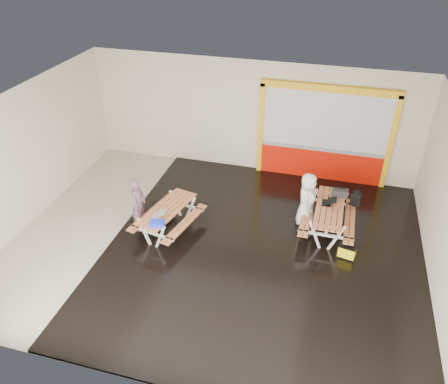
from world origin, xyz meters
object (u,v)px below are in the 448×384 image
(person_right, at_px, (307,200))
(laptop_right, at_px, (329,202))
(toolbox, at_px, (340,193))
(backpack, at_px, (356,198))
(laptop_left, at_px, (159,214))
(fluke_bag, at_px, (347,251))
(picnic_table_left, at_px, (168,214))
(dark_case, at_px, (306,229))
(blue_pouch, at_px, (157,224))
(person_left, at_px, (139,204))
(picnic_table_right, at_px, (329,213))

(person_right, bearing_deg, laptop_right, -83.12)
(toolbox, relative_size, backpack, 1.00)
(person_right, height_order, laptop_left, person_right)
(laptop_left, height_order, fluke_bag, laptop_left)
(picnic_table_left, relative_size, laptop_right, 5.74)
(dark_case, height_order, fluke_bag, fluke_bag)
(blue_pouch, bearing_deg, person_left, 140.38)
(laptop_left, xyz_separation_m, blue_pouch, (0.10, -0.36, 0.00))
(backpack, bearing_deg, laptop_right, -141.59)
(picnic_table_left, xyz_separation_m, dark_case, (3.42, 0.88, -0.44))
(picnic_table_right, xyz_separation_m, person_left, (-4.67, -1.15, 0.18))
(person_right, distance_m, backpack, 1.34)
(person_left, height_order, toolbox, person_left)
(toolbox, distance_m, dark_case, 1.30)
(laptop_right, relative_size, blue_pouch, 1.06)
(picnic_table_right, relative_size, laptop_left, 5.55)
(laptop_right, distance_m, fluke_bag, 1.37)
(person_right, xyz_separation_m, fluke_bag, (1.12, -1.05, -0.59))
(toolbox, bearing_deg, laptop_left, -154.23)
(backpack, distance_m, fluke_bag, 1.69)
(laptop_left, height_order, toolbox, toolbox)
(picnic_table_right, distance_m, blue_pouch, 4.29)
(person_left, distance_m, laptop_right, 4.80)
(person_right, xyz_separation_m, laptop_left, (-3.41, -1.56, -0.03))
(person_right, bearing_deg, toolbox, -55.44)
(laptop_left, relative_size, backpack, 0.84)
(picnic_table_right, bearing_deg, laptop_left, -160.29)
(laptop_right, bearing_deg, backpack, 38.41)
(laptop_right, bearing_deg, dark_case, -142.72)
(laptop_right, distance_m, toolbox, 0.51)
(backpack, relative_size, dark_case, 1.02)
(blue_pouch, height_order, backpack, backpack)
(picnic_table_right, distance_m, person_left, 4.81)
(backpack, bearing_deg, picnic_table_left, -158.86)
(picnic_table_right, height_order, dark_case, picnic_table_right)
(person_right, xyz_separation_m, dark_case, (0.08, -0.32, -0.69))
(person_right, height_order, backpack, person_right)
(laptop_left, bearing_deg, backpack, 24.67)
(picnic_table_left, distance_m, person_left, 0.78)
(picnic_table_right, distance_m, laptop_left, 4.25)
(picnic_table_right, height_order, toolbox, toolbox)
(picnic_table_left, height_order, person_left, person_left)
(picnic_table_right, xyz_separation_m, laptop_left, (-4.00, -1.43, 0.19))
(dark_case, bearing_deg, laptop_left, -160.45)
(picnic_table_left, bearing_deg, toolbox, 21.96)
(person_left, distance_m, dark_case, 4.32)
(picnic_table_left, relative_size, toolbox, 4.90)
(picnic_table_right, distance_m, person_right, 0.64)
(picnic_table_right, height_order, person_right, person_right)
(picnic_table_left, distance_m, fluke_bag, 4.48)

